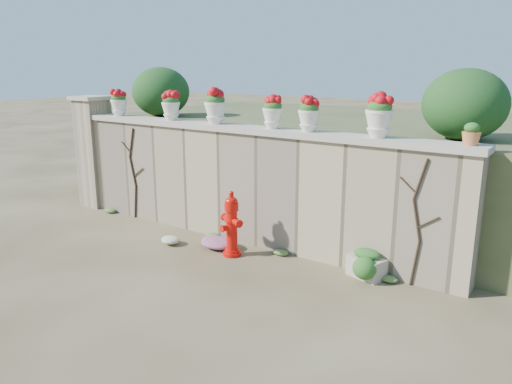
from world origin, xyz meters
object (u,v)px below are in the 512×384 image
Objects in this scene: planter_box at (367,264)px; urn_pot_0 at (119,103)px; terracotta_pot at (471,135)px; fire_hydrant at (232,224)px.

urn_pot_0 is (-5.79, 0.32, 2.16)m from planter_box.
terracotta_pot reaches higher than planter_box.
fire_hydrant is at bearing -12.25° from urn_pot_0.
urn_pot_0 is at bearing 180.00° from terracotta_pot.
terracotta_pot is (7.02, 0.00, -0.13)m from urn_pot_0.
urn_pot_0 is (-3.55, 0.77, 1.81)m from fire_hydrant.
planter_box is at bearing 32.10° from fire_hydrant.
terracotta_pot is at bearing 0.00° from urn_pot_0.
urn_pot_0 is at bearing -166.17° from planter_box.
fire_hydrant is at bearing -167.43° from terracotta_pot.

